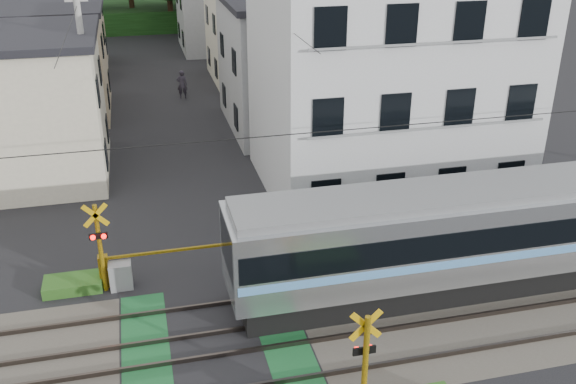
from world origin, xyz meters
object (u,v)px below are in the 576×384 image
object	(u,v)px
crossing_signal_far	(117,268)
pedestrian	(182,84)
commuter_train	(492,232)
apartment_block	(387,77)

from	to	relation	value
crossing_signal_far	pedestrian	distance (m)	21.12
pedestrian	commuter_train	bearing A→B (deg)	111.20
commuter_train	apartment_block	distance (m)	8.77
apartment_block	pedestrian	bearing A→B (deg)	115.73
crossing_signal_far	apartment_block	xyz separation A→B (m)	(11.09, 5.84, 3.94)
crossing_signal_far	pedestrian	world-z (taller)	crossing_signal_far
crossing_signal_far	apartment_block	bearing A→B (deg)	27.78
apartment_block	crossing_signal_far	bearing A→B (deg)	-152.22
apartment_block	pedestrian	distance (m)	16.98
commuter_train	crossing_signal_far	bearing A→B (deg)	167.97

